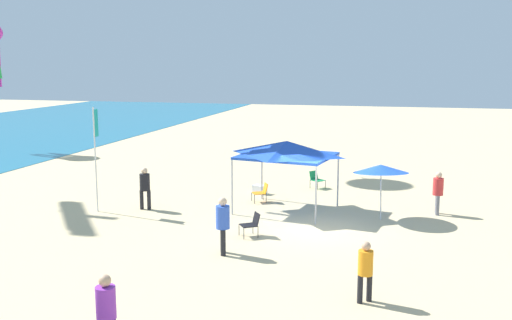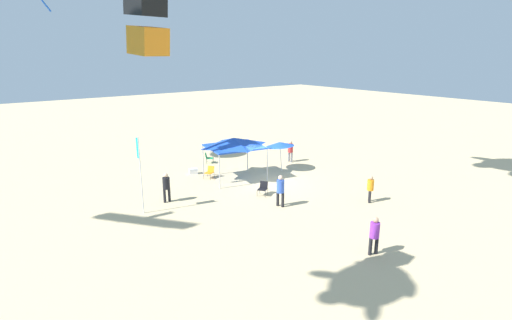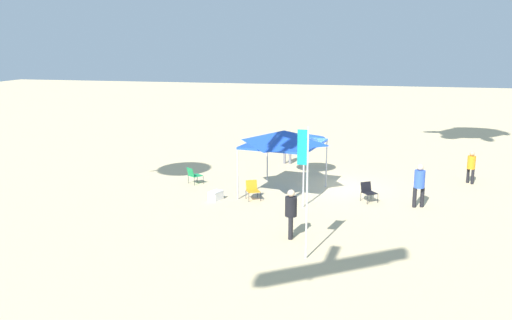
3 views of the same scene
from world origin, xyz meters
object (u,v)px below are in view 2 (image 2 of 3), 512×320
(folding_chair_near_cooler, at_px, (263,187))
(person_by_tent, at_px, (166,185))
(beach_umbrella, at_px, (280,144))
(person_watching_sky, at_px, (290,149))
(canopy_tent, at_px, (234,143))
(banner_flag, at_px, (140,168))
(person_far_stroller, at_px, (370,187))
(cooler_box, at_px, (193,171))
(person_kite_handler, at_px, (375,233))
(person_beachcomber, at_px, (280,188))
(folding_chair_right_of_tent, at_px, (208,157))
(kite_box_black, at_px, (147,21))
(folding_chair_left_of_tent, at_px, (210,171))

(folding_chair_near_cooler, relative_size, person_by_tent, 0.47)
(beach_umbrella, xyz_separation_m, person_watching_sky, (1.26, -2.22, -0.96))
(person_by_tent, bearing_deg, canopy_tent, 6.05)
(banner_flag, xyz_separation_m, person_far_stroller, (-6.48, -11.14, -1.61))
(cooler_box, bearing_deg, folding_chair_near_cooler, -168.57)
(cooler_box, bearing_deg, person_watching_sky, -102.97)
(folding_chair_near_cooler, bearing_deg, person_watching_sky, 91.44)
(beach_umbrella, bearing_deg, cooler_box, 61.18)
(cooler_box, xyz_separation_m, banner_flag, (-4.70, 5.64, 2.35))
(canopy_tent, distance_m, person_kite_handler, 12.65)
(person_beachcomber, bearing_deg, person_by_tent, 27.88)
(person_far_stroller, bearing_deg, person_kite_handler, -1.01)
(folding_chair_right_of_tent, height_order, person_watching_sky, person_watching_sky)
(folding_chair_right_of_tent, distance_m, kite_box_black, 21.00)
(cooler_box, bearing_deg, person_far_stroller, -153.78)
(banner_flag, height_order, kite_box_black, kite_box_black)
(cooler_box, relative_size, person_by_tent, 0.41)
(beach_umbrella, height_order, person_far_stroller, beach_umbrella)
(person_kite_handler, bearing_deg, beach_umbrella, 84.86)
(person_watching_sky, xyz_separation_m, person_far_stroller, (-9.38, 2.26, -0.08))
(beach_umbrella, height_order, banner_flag, banner_flag)
(person_by_tent, height_order, kite_box_black, kite_box_black)
(canopy_tent, relative_size, person_by_tent, 2.28)
(person_beachcomber, distance_m, person_kite_handler, 6.66)
(person_beachcomber, xyz_separation_m, person_watching_sky, (6.73, -6.85, -0.07))
(folding_chair_near_cooler, relative_size, person_far_stroller, 0.51)
(kite_box_black, bearing_deg, person_kite_handler, 158.87)
(folding_chair_left_of_tent, height_order, person_by_tent, person_by_tent)
(folding_chair_near_cooler, bearing_deg, person_far_stroller, 7.25)
(person_watching_sky, relative_size, person_far_stroller, 1.08)
(cooler_box, distance_m, person_kite_handler, 15.19)
(folding_chair_right_of_tent, distance_m, person_far_stroller, 13.40)
(person_by_tent, bearing_deg, folding_chair_right_of_tent, 36.18)
(banner_flag, bearing_deg, person_by_tent, -67.15)
(person_by_tent, xyz_separation_m, person_far_stroller, (-7.21, -9.39, -0.09))
(folding_chair_right_of_tent, relative_size, person_beachcomber, 0.44)
(person_watching_sky, distance_m, person_by_tent, 11.85)
(cooler_box, xyz_separation_m, person_by_tent, (-3.96, 3.89, 0.83))
(folding_chair_right_of_tent, relative_size, banner_flag, 0.19)
(person_watching_sky, bearing_deg, folding_chair_near_cooler, -55.22)
(person_beachcomber, distance_m, person_by_tent, 6.62)
(folding_chair_right_of_tent, height_order, banner_flag, banner_flag)
(canopy_tent, height_order, person_by_tent, canopy_tent)
(folding_chair_near_cooler, bearing_deg, folding_chair_left_of_tent, 155.35)
(canopy_tent, height_order, kite_box_black, kite_box_black)
(person_kite_handler, distance_m, person_watching_sky, 15.23)
(canopy_tent, distance_m, folding_chair_right_of_tent, 5.00)
(canopy_tent, bearing_deg, folding_chair_near_cooler, 172.69)
(folding_chair_left_of_tent, xyz_separation_m, person_watching_sky, (-0.26, -7.30, 0.54))
(beach_umbrella, xyz_separation_m, folding_chair_near_cooler, (-3.40, 4.24, -1.51))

